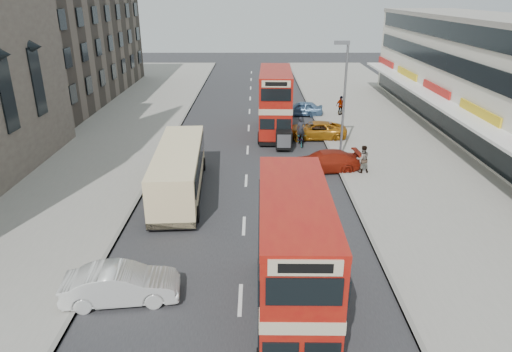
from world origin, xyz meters
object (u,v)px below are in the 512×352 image
(pedestrian_near, at_px, (363,159))
(cyclist, at_px, (301,136))
(bus_second, at_px, (275,102))
(car_right_a, at_px, (324,161))
(street_lamp, at_px, (344,92))
(pedestrian_far, at_px, (341,105))
(bus_main, at_px, (294,259))
(car_right_c, at_px, (301,108))
(car_right_b, at_px, (315,130))
(coach, at_px, (179,169))
(car_left_front, at_px, (121,284))

(pedestrian_near, xyz_separation_m, cyclist, (-3.43, 6.07, -0.31))
(bus_second, bearing_deg, car_right_a, 110.30)
(street_lamp, bearing_deg, pedestrian_far, 79.87)
(bus_main, distance_m, pedestrian_far, 29.95)
(street_lamp, distance_m, pedestrian_near, 4.83)
(street_lamp, relative_size, car_right_c, 2.00)
(car_right_a, bearing_deg, car_right_b, 171.59)
(cyclist, bearing_deg, coach, -137.04)
(street_lamp, distance_m, bus_second, 7.95)
(bus_main, xyz_separation_m, car_left_front, (-6.42, 1.03, -1.76))
(bus_main, bearing_deg, cyclist, -95.44)
(car_left_front, relative_size, pedestrian_far, 2.41)
(bus_main, bearing_deg, pedestrian_near, -110.94)
(car_right_c, bearing_deg, car_right_b, 10.45)
(bus_second, height_order, car_right_b, bus_second)
(bus_second, relative_size, pedestrian_near, 5.04)
(car_left_front, distance_m, pedestrian_far, 31.06)
(cyclist, bearing_deg, car_right_c, 78.15)
(car_right_b, xyz_separation_m, car_right_c, (-0.41, 7.47, 0.00))
(car_right_c, bearing_deg, coach, -18.39)
(bus_main, distance_m, car_left_front, 6.73)
(car_right_b, height_order, cyclist, cyclist)
(car_left_front, bearing_deg, pedestrian_far, -32.01)
(car_right_a, height_order, car_right_c, car_right_c)
(cyclist, bearing_deg, pedestrian_far, 56.70)
(bus_second, bearing_deg, car_right_b, 157.59)
(cyclist, bearing_deg, car_right_b, 46.83)
(bus_second, xyz_separation_m, coach, (-6.06, -12.31, -1.15))
(bus_main, bearing_deg, car_right_b, -98.39)
(bus_second, height_order, coach, bus_second)
(pedestrian_near, bearing_deg, bus_main, 60.57)
(street_lamp, bearing_deg, bus_main, -105.17)
(street_lamp, xyz_separation_m, pedestrian_far, (2.16, 12.11, -3.73))
(bus_main, bearing_deg, coach, -61.92)
(coach, height_order, pedestrian_far, coach)
(street_lamp, height_order, coach, street_lamp)
(car_right_c, distance_m, pedestrian_far, 3.71)
(car_left_front, bearing_deg, coach, -10.75)
(car_left_front, bearing_deg, car_right_b, -32.24)
(pedestrian_far, bearing_deg, street_lamp, -127.65)
(pedestrian_far, bearing_deg, cyclist, -144.74)
(car_right_a, xyz_separation_m, car_right_c, (-0.11, 14.71, 0.01))
(street_lamp, xyz_separation_m, bus_second, (-4.29, 6.35, -2.12))
(car_left_front, bearing_deg, pedestrian_near, -49.43)
(street_lamp, distance_m, car_left_front, 19.86)
(pedestrian_far, bearing_deg, bus_main, -130.61)
(bus_main, height_order, car_right_a, bus_main)
(bus_main, height_order, coach, bus_main)
(car_right_c, relative_size, cyclist, 1.82)
(car_left_front, xyz_separation_m, car_right_b, (9.92, 20.91, -0.03))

